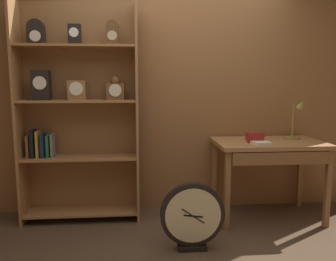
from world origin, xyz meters
name	(u,v)px	position (x,y,z in m)	size (l,w,h in m)	color
back_wood_panel	(170,93)	(0.00, 1.26, 1.30)	(4.80, 0.05, 2.60)	brown
bookshelf	(77,111)	(-0.96, 1.01, 1.13)	(1.18, 0.31, 2.20)	#9E6B3D
workbench	(269,152)	(0.98, 0.84, 0.71)	(1.10, 0.67, 0.82)	#9E6B3D
desk_lamp	(297,119)	(1.32, 0.96, 1.03)	(0.19, 0.19, 0.43)	olive
toolbox_small	(255,137)	(0.82, 0.82, 0.87)	(0.16, 0.11, 0.10)	maroon
open_repair_manual	(259,142)	(0.84, 0.75, 0.83)	(0.16, 0.22, 0.03)	silver
round_clock_large	(192,216)	(0.10, 0.25, 0.30)	(0.55, 0.11, 0.59)	black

